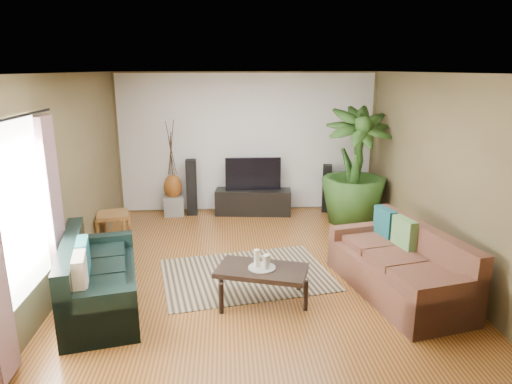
{
  "coord_description": "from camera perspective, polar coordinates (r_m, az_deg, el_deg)",
  "views": [
    {
      "loc": [
        -0.43,
        -6.06,
        2.75
      ],
      "look_at": [
        0.0,
        0.2,
        1.05
      ],
      "focal_mm": 32.0,
      "sensor_mm": 36.0,
      "label": 1
    }
  ],
  "objects": [
    {
      "name": "floor",
      "position": [
        6.67,
        0.12,
        -9.2
      ],
      "size": [
        5.5,
        5.5,
        0.0
      ],
      "primitive_type": "plane",
      "color": "#9D5B28",
      "rests_on": "ground"
    },
    {
      "name": "ceiling",
      "position": [
        6.07,
        0.13,
        14.69
      ],
      "size": [
        5.5,
        5.5,
        0.0
      ],
      "primitive_type": "plane",
      "rotation": [
        3.14,
        0.0,
        0.0
      ],
      "color": "white",
      "rests_on": "ground"
    },
    {
      "name": "wall_back",
      "position": [
        8.93,
        -1.12,
        6.15
      ],
      "size": [
        5.0,
        0.0,
        5.0
      ],
      "primitive_type": "plane",
      "rotation": [
        1.57,
        0.0,
        0.0
      ],
      "color": "brown",
      "rests_on": "ground"
    },
    {
      "name": "wall_front",
      "position": [
        3.62,
        3.22,
        -7.65
      ],
      "size": [
        5.0,
        0.0,
        5.0
      ],
      "primitive_type": "plane",
      "rotation": [
        -1.57,
        0.0,
        0.0
      ],
      "color": "brown",
      "rests_on": "ground"
    },
    {
      "name": "wall_left",
      "position": [
        6.55,
        -22.25,
        1.68
      ],
      "size": [
        0.0,
        5.5,
        5.5
      ],
      "primitive_type": "plane",
      "rotation": [
        1.57,
        0.0,
        1.57
      ],
      "color": "brown",
      "rests_on": "ground"
    },
    {
      "name": "wall_right",
      "position": [
        6.87,
        21.42,
        2.35
      ],
      "size": [
        0.0,
        5.5,
        5.5
      ],
      "primitive_type": "plane",
      "rotation": [
        1.57,
        0.0,
        -1.57
      ],
      "color": "brown",
      "rests_on": "ground"
    },
    {
      "name": "backwall_panel",
      "position": [
        8.92,
        -1.12,
        6.14
      ],
      "size": [
        4.9,
        0.0,
        4.9
      ],
      "primitive_type": "plane",
      "rotation": [
        1.57,
        0.0,
        0.0
      ],
      "color": "white",
      "rests_on": "ground"
    },
    {
      "name": "window_pane",
      "position": [
        5.09,
        -27.53,
        -1.99
      ],
      "size": [
        0.0,
        1.8,
        1.8
      ],
      "primitive_type": "plane",
      "rotation": [
        1.57,
        0.0,
        1.57
      ],
      "color": "white",
      "rests_on": "ground"
    },
    {
      "name": "curtain_far",
      "position": [
        5.8,
        -23.93,
        -2.19
      ],
      "size": [
        0.08,
        0.35,
        2.2
      ],
      "primitive_type": "cube",
      "color": "gray",
      "rests_on": "ground"
    },
    {
      "name": "curtain_rod",
      "position": [
        4.91,
        -28.28,
        8.11
      ],
      "size": [
        0.03,
        1.9,
        0.03
      ],
      "primitive_type": "cylinder",
      "rotation": [
        1.57,
        0.0,
        0.0
      ],
      "color": "black",
      "rests_on": "ground"
    },
    {
      "name": "sofa_left",
      "position": [
        5.75,
        -18.88,
        -9.57
      ],
      "size": [
        1.17,
        1.98,
        0.85
      ],
      "primitive_type": "cube",
      "rotation": [
        0.0,
        0.0,
        1.79
      ],
      "color": "black",
      "rests_on": "floor"
    },
    {
      "name": "sofa_right",
      "position": [
        6.02,
        17.26,
        -8.3
      ],
      "size": [
        1.35,
        2.18,
        0.85
      ],
      "primitive_type": "cube",
      "rotation": [
        0.0,
        0.0,
        -1.34
      ],
      "color": "brown",
      "rests_on": "floor"
    },
    {
      "name": "area_rug",
      "position": [
        6.39,
        -1.2,
        -10.28
      ],
      "size": [
        2.52,
        2.0,
        0.01
      ],
      "primitive_type": "cube",
      "rotation": [
        0.0,
        0.0,
        0.19
      ],
      "color": "tan",
      "rests_on": "floor"
    },
    {
      "name": "coffee_table",
      "position": [
        5.64,
        0.74,
        -11.51
      ],
      "size": [
        1.19,
        0.88,
        0.44
      ],
      "primitive_type": "cube",
      "rotation": [
        0.0,
        0.0,
        -0.31
      ],
      "color": "black",
      "rests_on": "floor"
    },
    {
      "name": "candle_tray",
      "position": [
        5.54,
        0.74,
        -9.43
      ],
      "size": [
        0.33,
        0.33,
        0.01
      ],
      "primitive_type": "cylinder",
      "color": "gray",
      "rests_on": "coffee_table"
    },
    {
      "name": "candle_tall",
      "position": [
        5.52,
        0.1,
        -8.25
      ],
      "size": [
        0.07,
        0.07,
        0.21
      ],
      "primitive_type": "cylinder",
      "color": "white",
      "rests_on": "candle_tray"
    },
    {
      "name": "candle_mid",
      "position": [
        5.47,
        1.2,
        -8.74
      ],
      "size": [
        0.07,
        0.07,
        0.16
      ],
      "primitive_type": "cylinder",
      "color": "beige",
      "rests_on": "candle_tray"
    },
    {
      "name": "candle_short",
      "position": [
        5.57,
        1.42,
        -8.45
      ],
      "size": [
        0.07,
        0.07,
        0.14
      ],
      "primitive_type": "cylinder",
      "color": "#EAE3C5",
      "rests_on": "candle_tray"
    },
    {
      "name": "tv_stand",
      "position": [
        8.88,
        -0.36,
        -1.23
      ],
      "size": [
        1.49,
        0.59,
        0.48
      ],
      "primitive_type": "cube",
      "rotation": [
        0.0,
        0.0,
        -0.11
      ],
      "color": "black",
      "rests_on": "floor"
    },
    {
      "name": "television",
      "position": [
        8.76,
        -0.37,
        2.3
      ],
      "size": [
        1.06,
        0.06,
        0.63
      ],
      "primitive_type": "cube",
      "color": "black",
      "rests_on": "tv_stand"
    },
    {
      "name": "speaker_left",
      "position": [
        8.86,
        -8.06,
        0.58
      ],
      "size": [
        0.2,
        0.22,
        1.08
      ],
      "primitive_type": "cube",
      "rotation": [
        0.0,
        0.0,
        0.02
      ],
      "color": "black",
      "rests_on": "floor"
    },
    {
      "name": "speaker_right",
      "position": [
        9.07,
        8.83,
        0.45
      ],
      "size": [
        0.2,
        0.22,
        0.95
      ],
      "primitive_type": "cube",
      "rotation": [
        0.0,
        0.0,
        -0.19
      ],
      "color": "black",
      "rests_on": "floor"
    },
    {
      "name": "potted_plant",
      "position": [
        8.36,
        12.28,
        3.11
      ],
      "size": [
        1.23,
        1.23,
        2.11
      ],
      "primitive_type": "imported",
      "rotation": [
        0.0,
        0.0,
        0.04
      ],
      "color": "#274C19",
      "rests_on": "floor"
    },
    {
      "name": "plant_pot",
      "position": [
        8.58,
        11.94,
        -2.79
      ],
      "size": [
        0.39,
        0.39,
        0.3
      ],
      "primitive_type": "cylinder",
      "color": "black",
      "rests_on": "floor"
    },
    {
      "name": "pedestal",
      "position": [
        8.99,
        -10.24,
        -1.63
      ],
      "size": [
        0.42,
        0.42,
        0.38
      ],
      "primitive_type": "cube",
      "rotation": [
        0.0,
        0.0,
        0.12
      ],
      "color": "gray",
      "rests_on": "floor"
    },
    {
      "name": "vase",
      "position": [
        8.89,
        -10.35,
        0.61
      ],
      "size": [
        0.35,
        0.35,
        0.49
      ],
      "primitive_type": "ellipsoid",
      "color": "brown",
      "rests_on": "pedestal"
    },
    {
      "name": "side_table",
      "position": [
        7.74,
        -17.36,
        -4.34
      ],
      "size": [
        0.59,
        0.59,
        0.52
      ],
      "primitive_type": "cube",
      "rotation": [
        0.0,
        0.0,
        0.24
      ],
      "color": "olive",
      "rests_on": "floor"
    }
  ]
}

